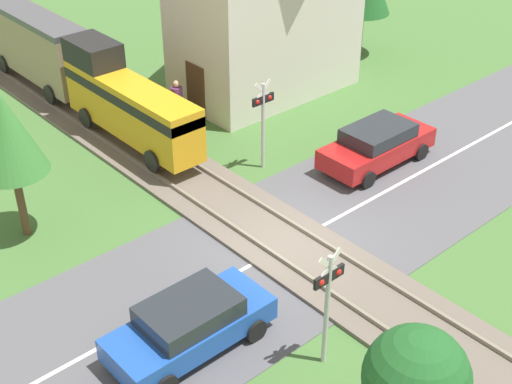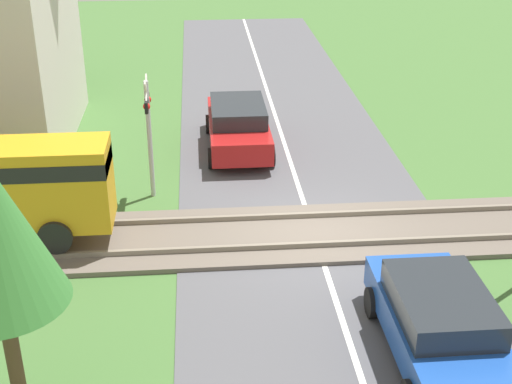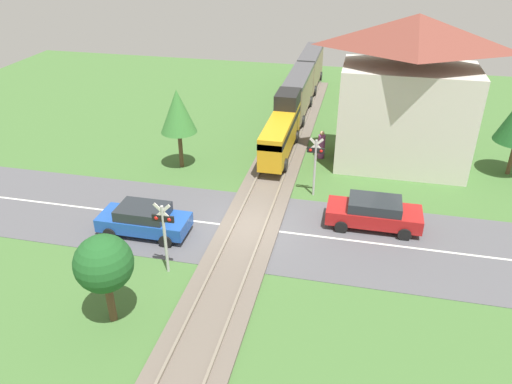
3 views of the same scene
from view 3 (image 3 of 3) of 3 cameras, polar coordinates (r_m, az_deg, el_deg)
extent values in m
plane|color=#426B33|center=(23.43, -0.74, -4.16)|extent=(60.00, 60.00, 0.00)
cube|color=#515156|center=(23.43, -0.74, -4.14)|extent=(48.00, 6.40, 0.02)
cube|color=silver|center=(23.42, -0.74, -4.12)|extent=(48.00, 0.12, 0.00)
cube|color=#665B51|center=(23.40, -0.74, -4.04)|extent=(2.80, 48.00, 0.12)
cube|color=slate|center=(23.49, -2.46, -3.58)|extent=(0.10, 48.00, 0.12)
cube|color=slate|center=(23.20, 0.99, -4.00)|extent=(0.10, 48.00, 0.12)
cube|color=gold|center=(29.65, 2.81, 6.64)|extent=(1.35, 6.74, 1.90)
cube|color=black|center=(29.46, 2.84, 7.58)|extent=(1.37, 6.74, 0.36)
cube|color=black|center=(31.29, 3.63, 10.56)|extent=(1.35, 2.16, 0.90)
cylinder|color=black|center=(28.22, 0.55, 3.36)|extent=(0.14, 0.76, 0.76)
cylinder|color=black|center=(27.99, 3.44, 3.08)|extent=(0.14, 0.76, 0.76)
cylinder|color=black|center=(32.09, 2.18, 6.60)|extent=(0.14, 0.76, 0.76)
cylinder|color=black|center=(31.89, 4.74, 6.37)|extent=(0.14, 0.76, 0.76)
cube|color=#998466|center=(36.14, 4.84, 11.13)|extent=(1.35, 6.59, 2.40)
cube|color=#47474C|center=(35.76, 4.93, 13.14)|extent=(1.41, 6.59, 0.24)
cylinder|color=black|center=(34.66, 3.06, 8.30)|extent=(0.14, 0.76, 0.76)
cylinder|color=black|center=(34.47, 5.44, 8.09)|extent=(0.14, 0.76, 0.76)
cylinder|color=black|center=(38.59, 4.16, 10.44)|extent=(0.14, 0.76, 0.76)
cylinder|color=black|center=(38.42, 6.32, 10.25)|extent=(0.14, 0.76, 0.76)
cube|color=#998466|center=(42.80, 6.25, 13.88)|extent=(1.35, 6.59, 2.40)
cube|color=#47474C|center=(42.49, 6.35, 15.60)|extent=(1.41, 6.59, 0.24)
cylinder|color=black|center=(41.21, 4.78, 11.62)|extent=(0.14, 0.76, 0.76)
cylinder|color=black|center=(41.05, 6.81, 11.45)|extent=(0.14, 0.76, 0.76)
cylinder|color=black|center=(45.22, 5.59, 13.15)|extent=(0.14, 0.76, 0.76)
cylinder|color=black|center=(45.07, 7.45, 12.99)|extent=(0.14, 0.76, 0.76)
cube|color=#1E4CA8|center=(23.33, -12.64, -3.34)|extent=(4.11, 1.70, 0.62)
cube|color=#23282D|center=(23.05, -12.79, -2.18)|extent=(2.26, 1.56, 0.49)
cylinder|color=black|center=(23.66, -8.78, -3.32)|extent=(0.60, 0.18, 0.60)
cylinder|color=black|center=(22.36, -10.30, -5.57)|extent=(0.60, 0.18, 0.60)
cylinder|color=black|center=(24.68, -14.60, -2.53)|extent=(0.60, 0.18, 0.60)
cylinder|color=black|center=(23.43, -16.38, -4.62)|extent=(0.60, 0.18, 0.60)
cube|color=#A81919|center=(23.88, 13.29, -2.55)|extent=(4.34, 1.72, 0.67)
cube|color=#23282D|center=(23.59, 13.45, -1.36)|extent=(2.39, 1.58, 0.47)
cylinder|color=black|center=(23.30, 9.71, -3.96)|extent=(0.60, 0.18, 0.60)
cylinder|color=black|center=(24.77, 9.99, -1.85)|extent=(0.60, 0.18, 0.60)
cylinder|color=black|center=(23.42, 16.61, -4.67)|extent=(0.60, 0.18, 0.60)
cylinder|color=black|center=(24.88, 16.47, -2.53)|extent=(0.60, 0.18, 0.60)
cylinder|color=#B7B7B7|center=(20.21, -10.33, -5.39)|extent=(0.12, 0.12, 3.11)
cube|color=black|center=(19.67, -10.59, -2.99)|extent=(0.90, 0.08, 0.28)
sphere|color=red|center=(19.77, -11.31, -2.89)|extent=(0.18, 0.18, 0.18)
sphere|color=red|center=(19.57, -9.86, -3.09)|extent=(0.18, 0.18, 0.18)
cube|color=silver|center=(19.51, -10.67, -2.22)|extent=(0.72, 0.04, 0.72)
cube|color=silver|center=(19.51, -10.67, -2.22)|extent=(0.72, 0.04, 0.72)
cylinder|color=#B7B7B7|center=(25.65, 6.73, 2.72)|extent=(0.12, 0.12, 3.11)
cube|color=black|center=(25.23, 6.86, 4.75)|extent=(0.90, 0.08, 0.28)
sphere|color=red|center=(25.21, 7.47, 4.69)|extent=(0.18, 0.18, 0.18)
sphere|color=red|center=(25.25, 6.25, 4.81)|extent=(0.18, 0.18, 0.18)
cube|color=silver|center=(25.11, 6.90, 5.40)|extent=(0.72, 0.04, 0.72)
cube|color=silver|center=(25.11, 6.90, 5.40)|extent=(0.72, 0.04, 0.72)
cube|color=beige|center=(29.52, 16.57, 8.12)|extent=(7.19, 4.13, 5.80)
pyramid|color=brown|center=(28.30, 17.94, 17.04)|extent=(7.77, 4.46, 1.81)
cube|color=#472D1E|center=(30.13, 9.22, 5.59)|extent=(0.06, 1.10, 2.10)
cylinder|color=#7F3D84|center=(30.29, 7.47, 5.18)|extent=(0.43, 0.43, 1.45)
sphere|color=tan|center=(29.96, 7.58, 6.68)|extent=(0.27, 0.27, 0.27)
cylinder|color=brown|center=(31.40, 27.18, 3.52)|extent=(0.24, 0.24, 2.00)
cylinder|color=brown|center=(29.10, -8.60, 4.85)|extent=(0.24, 0.24, 2.17)
cone|color=#387A33|center=(28.26, -8.94, 9.12)|extent=(2.04, 2.04, 2.44)
cylinder|color=brown|center=(18.84, -16.27, -11.94)|extent=(0.28, 0.28, 1.63)
sphere|color=#1E5623|center=(17.82, -17.01, -7.81)|extent=(2.04, 2.04, 2.04)
camera|label=1|loc=(17.88, -56.73, 15.56)|focal=50.00mm
camera|label=2|loc=(29.29, -29.60, 16.31)|focal=50.00mm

